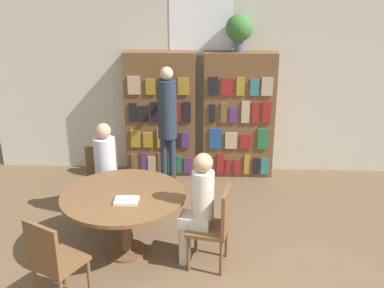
# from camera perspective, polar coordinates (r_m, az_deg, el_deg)

# --- Properties ---
(wall_back) EXTENTS (6.40, 0.07, 3.00)m
(wall_back) POSITION_cam_1_polar(r_m,az_deg,el_deg) (6.79, 1.06, 8.78)
(wall_back) COLOR beige
(wall_back) RESTS_ON ground_plane
(bookshelf_left) EXTENTS (1.05, 0.34, 1.88)m
(bookshelf_left) POSITION_cam_1_polar(r_m,az_deg,el_deg) (6.78, -3.95, 3.74)
(bookshelf_left) COLOR brown
(bookshelf_left) RESTS_ON ground_plane
(bookshelf_right) EXTENTS (1.05, 0.34, 1.88)m
(bookshelf_right) POSITION_cam_1_polar(r_m,az_deg,el_deg) (6.75, 5.95, 3.62)
(bookshelf_right) COLOR brown
(bookshelf_right) RESTS_ON ground_plane
(flower_vase) EXTENTS (0.38, 0.38, 0.52)m
(flower_vase) POSITION_cam_1_polar(r_m,az_deg,el_deg) (6.51, 6.03, 14.35)
(flower_vase) COLOR #475166
(flower_vase) RESTS_ON bookshelf_right
(reading_table) EXTENTS (1.32, 1.32, 0.72)m
(reading_table) POSITION_cam_1_polar(r_m,az_deg,el_deg) (4.88, -8.66, -7.38)
(reading_table) COLOR brown
(reading_table) RESTS_ON ground_plane
(chair_near_camera) EXTENTS (0.54, 0.54, 0.89)m
(chair_near_camera) POSITION_cam_1_polar(r_m,az_deg,el_deg) (4.33, -17.24, -13.76)
(chair_near_camera) COLOR brown
(chair_near_camera) RESTS_ON ground_plane
(chair_left_side) EXTENTS (0.53, 0.53, 0.89)m
(chair_left_side) POSITION_cam_1_polar(r_m,az_deg,el_deg) (5.81, -11.08, -4.11)
(chair_left_side) COLOR brown
(chair_left_side) RESTS_ON ground_plane
(chair_far_side) EXTENTS (0.47, 0.47, 0.89)m
(chair_far_side) POSITION_cam_1_polar(r_m,az_deg,el_deg) (4.68, 3.04, -10.03)
(chair_far_side) COLOR brown
(chair_far_side) RESTS_ON ground_plane
(seated_reader_left) EXTENTS (0.38, 0.41, 1.25)m
(seated_reader_left) POSITION_cam_1_polar(r_m,az_deg,el_deg) (5.56, -10.83, -2.81)
(seated_reader_left) COLOR #B2B7C6
(seated_reader_left) RESTS_ON ground_plane
(seated_reader_right) EXTENTS (0.37, 0.28, 1.26)m
(seated_reader_right) POSITION_cam_1_polar(r_m,az_deg,el_deg) (4.61, 0.81, -7.54)
(seated_reader_right) COLOR beige
(seated_reader_right) RESTS_ON ground_plane
(librarian_standing) EXTENTS (0.26, 0.53, 1.75)m
(librarian_standing) POSITION_cam_1_polar(r_m,az_deg,el_deg) (6.25, -3.13, 3.49)
(librarian_standing) COLOR #232D3D
(librarian_standing) RESTS_ON ground_plane
(open_book_on_table) EXTENTS (0.24, 0.18, 0.03)m
(open_book_on_table) POSITION_cam_1_polar(r_m,az_deg,el_deg) (4.66, -8.33, -7.12)
(open_book_on_table) COLOR silver
(open_book_on_table) RESTS_ON reading_table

